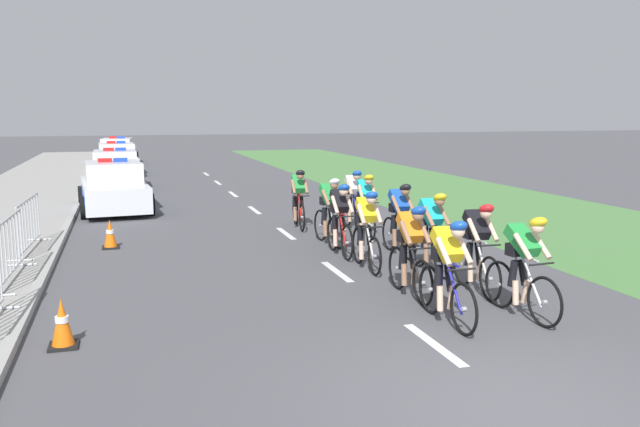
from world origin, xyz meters
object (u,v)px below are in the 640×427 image
police_car_furthest (118,153)px  cyclist_lead (448,270)px  cyclist_fifth (367,229)px  police_car_third (117,160)px  cyclist_seventh (340,218)px  traffic_cone_mid (62,324)px  cyclist_sixth (432,231)px  crowd_barrier_middle (9,250)px  cyclist_tenth (365,205)px  cyclist_fourth (477,246)px  traffic_cone_near (110,234)px  cyclist_ninth (330,210)px  cyclist_eighth (400,218)px  crowd_barrier_rear (29,225)px  cyclist_second (524,265)px  cyclist_eleventh (299,198)px  police_car_second (116,171)px  cyclist_third (411,250)px  cyclist_twelfth (353,199)px  police_car_nearest (114,188)px

police_car_furthest → cyclist_lead: bearing=-81.4°
cyclist_fifth → police_car_third: size_ratio=0.38×
cyclist_seventh → traffic_cone_mid: 6.49m
cyclist_sixth → crowd_barrier_middle: 7.41m
cyclist_tenth → police_car_furthest: bearing=103.5°
cyclist_fourth → traffic_cone_near: size_ratio=2.69×
cyclist_sixth → police_car_furthest: 28.27m
cyclist_sixth → cyclist_ninth: (-1.03, 3.00, 0.00)m
cyclist_eighth → crowd_barrier_rear: 7.67m
cyclist_second → cyclist_lead: bearing=178.1°
cyclist_eleventh → police_car_second: 11.34m
cyclist_fourth → police_car_third: police_car_third is taller
traffic_cone_mid → cyclist_lead: bearing=-6.6°
cyclist_second → cyclist_third: same height
cyclist_sixth → cyclist_seventh: 2.21m
cyclist_fourth → police_car_second: police_car_second is taller
cyclist_twelfth → crowd_barrier_middle: size_ratio=0.74×
cyclist_seventh → traffic_cone_mid: bearing=-141.4°
cyclist_second → cyclist_fifth: bearing=108.5°
cyclist_lead → cyclist_fourth: (1.21, 1.29, 0.00)m
cyclist_seventh → police_car_third: (-4.56, 19.71, -0.11)m
cyclist_fifth → crowd_barrier_middle: 6.28m
cyclist_twelfth → traffic_cone_mid: cyclist_twelfth is taller
cyclist_eleventh → traffic_cone_near: cyclist_eleventh is taller
crowd_barrier_rear → cyclist_fourth: bearing=-34.9°
police_car_furthest → crowd_barrier_rear: (-1.60, -23.97, -0.03)m
cyclist_second → cyclist_sixth: size_ratio=1.00×
cyclist_second → cyclist_third: 1.81m
cyclist_sixth → traffic_cone_mid: bearing=-160.9°
cyclist_fifth → traffic_cone_mid: (-5.16, -2.74, -0.48)m
crowd_barrier_rear → cyclist_lead: bearing=-46.1°
cyclist_ninth → cyclist_tenth: size_ratio=1.00×
police_car_nearest → police_car_second: 5.88m
cyclist_second → cyclist_fifth: (-1.13, 3.37, 0.00)m
police_car_second → traffic_cone_mid: 17.75m
police_car_second → traffic_cone_near: size_ratio=6.92×
cyclist_eleventh → crowd_barrier_middle: (-6.16, -4.03, -0.14)m
cyclist_lead → police_car_furthest: (-4.60, 30.42, -0.11)m
cyclist_eighth → cyclist_eleventh: (-1.19, 3.66, 0.00)m
cyclist_lead → cyclist_third: size_ratio=1.00×
traffic_cone_near → traffic_cone_mid: same height
cyclist_sixth → cyclist_twelfth: size_ratio=1.00×
police_car_third → crowd_barrier_middle: size_ratio=1.93×
cyclist_lead → cyclist_second: size_ratio=1.00×
police_car_nearest → traffic_cone_mid: size_ratio=7.07×
cyclist_ninth → crowd_barrier_rear: cyclist_ninth is taller
police_car_third → crowd_barrier_middle: police_car_third is taller
police_car_nearest → cyclist_eighth: bearing=-54.8°
cyclist_third → cyclist_sixth: (1.05, 1.36, 0.00)m
cyclist_fifth → cyclist_fourth: bearing=-60.6°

